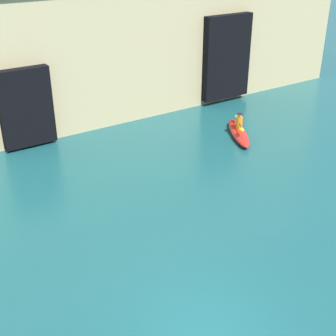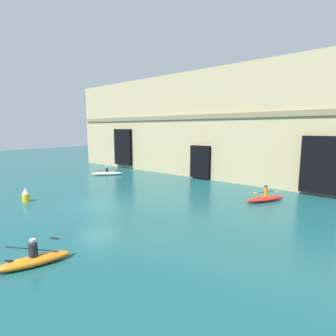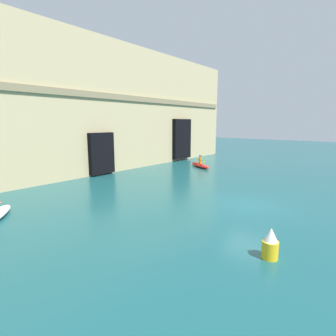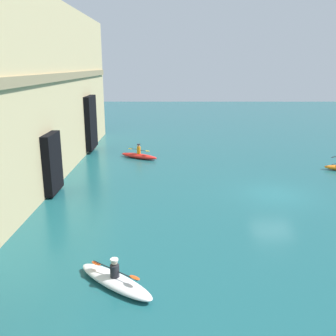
{
  "view_description": "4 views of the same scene",
  "coord_description": "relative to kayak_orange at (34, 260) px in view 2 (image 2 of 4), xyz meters",
  "views": [
    {
      "loc": [
        -5.62,
        -6.78,
        9.11
      ],
      "look_at": [
        2.09,
        4.81,
        2.03
      ],
      "focal_mm": 50.0,
      "sensor_mm": 36.0,
      "label": 1
    },
    {
      "loc": [
        15.99,
        -10.86,
        5.6
      ],
      "look_at": [
        0.58,
        7.5,
        1.99
      ],
      "focal_mm": 28.0,
      "sensor_mm": 36.0,
      "label": 2
    },
    {
      "loc": [
        -13.68,
        -5.51,
        4.6
      ],
      "look_at": [
        0.52,
        6.27,
        1.39
      ],
      "focal_mm": 28.0,
      "sensor_mm": 36.0,
      "label": 3
    },
    {
      "loc": [
        -21.73,
        6.49,
        7.68
      ],
      "look_at": [
        0.31,
        6.56,
        1.59
      ],
      "focal_mm": 40.0,
      "sensor_mm": 36.0,
      "label": 4
    }
  ],
  "objects": [
    {
      "name": "kayak_orange",
      "position": [
        0.0,
        0.0,
        0.0
      ],
      "size": [
        1.49,
        2.92,
        1.15
      ],
      "rotation": [
        0.0,
        0.0,
        4.41
      ],
      "color": "orange",
      "rests_on": "ground"
    },
    {
      "name": "marker_buoy",
      "position": [
        -10.33,
        3.81,
        0.25
      ],
      "size": [
        0.55,
        0.55,
        1.1
      ],
      "color": "yellow",
      "rests_on": "ground"
    },
    {
      "name": "kayak_white",
      "position": [
        -15.18,
        15.11,
        -0.04
      ],
      "size": [
        2.92,
        3.27,
        1.08
      ],
      "rotation": [
        0.0,
        0.0,
        0.88
      ],
      "color": "white",
      "rests_on": "ground"
    },
    {
      "name": "cliff_bluff",
      "position": [
        -5.97,
        23.8,
        5.67
      ],
      "size": [
        42.79,
        7.14,
        11.91
      ],
      "color": "tan",
      "rests_on": "ground"
    },
    {
      "name": "kayak_red",
      "position": [
        3.83,
        15.74,
        -0.01
      ],
      "size": [
        2.33,
        3.43,
        1.25
      ],
      "rotation": [
        0.0,
        0.0,
        1.06
      ],
      "color": "red",
      "rests_on": "ground"
    },
    {
      "name": "ground_plane",
      "position": [
        -5.28,
        6.69,
        -0.26
      ],
      "size": [
        120.0,
        120.0,
        0.0
      ],
      "primitive_type": "plane",
      "color": "#195156"
    }
  ]
}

